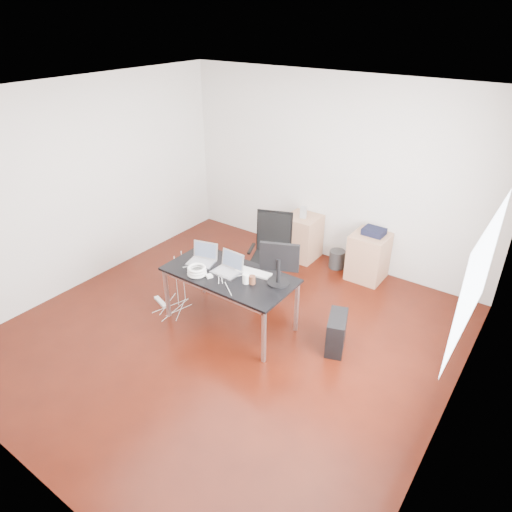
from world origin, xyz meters
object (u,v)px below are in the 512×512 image
Objects in this scene: filing_cabinet_right at (368,257)px; desk at (229,277)px; filing_cabinet_left at (302,237)px; pc_tower at (336,333)px; office_chair at (272,249)px.

desk is at bearing -114.70° from filing_cabinet_right.
desk is 2.29× the size of filing_cabinet_left.
pc_tower is at bearing -49.30° from filing_cabinet_left.
desk is 1.42m from pc_tower.
filing_cabinet_left is 1.11m from filing_cabinet_right.
desk is 2.28m from filing_cabinet_right.
office_chair is at bearing 93.98° from desk.
filing_cabinet_right is (0.94, 2.05, -0.33)m from desk.
office_chair is 1.58m from pc_tower.
desk reaches higher than filing_cabinet_right.
office_chair reaches higher than pc_tower.
filing_cabinet_right is at bearing 65.30° from desk.
office_chair is 2.40× the size of pc_tower.
office_chair reaches higher than filing_cabinet_right.
filing_cabinet_left is (-0.17, 2.05, -0.33)m from desk.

